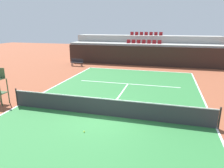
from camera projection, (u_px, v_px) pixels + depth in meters
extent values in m
plane|color=brown|center=(105.00, 116.00, 10.97)|extent=(80.00, 80.00, 0.00)
cube|color=#2D7238|center=(105.00, 116.00, 10.97)|extent=(11.00, 24.00, 0.01)
cube|color=white|center=(138.00, 70.00, 22.05)|extent=(11.00, 0.10, 0.00)
cube|color=white|center=(19.00, 105.00, 12.34)|extent=(0.10, 24.00, 0.00)
cube|color=white|center=(217.00, 128.00, 9.59)|extent=(0.10, 24.00, 0.00)
cube|color=white|center=(128.00, 84.00, 16.90)|extent=(8.26, 0.10, 0.00)
cube|color=white|center=(119.00, 96.00, 13.94)|extent=(0.10, 6.40, 0.00)
cube|color=black|center=(142.00, 56.00, 24.39)|extent=(18.57, 0.30, 2.29)
cube|color=#9E9E99|center=(143.00, 54.00, 25.61)|extent=(18.57, 2.40, 2.50)
cube|color=#9E9E99|center=(145.00, 48.00, 27.72)|extent=(18.57, 2.40, 3.37)
cube|color=maroon|center=(128.00, 43.00, 25.75)|extent=(0.44, 0.44, 0.04)
cube|color=maroon|center=(129.00, 41.00, 25.87)|extent=(0.44, 0.04, 0.40)
cube|color=maroon|center=(133.00, 43.00, 25.59)|extent=(0.44, 0.44, 0.04)
cube|color=maroon|center=(134.00, 41.00, 25.71)|extent=(0.44, 0.04, 0.40)
cube|color=maroon|center=(138.00, 43.00, 25.43)|extent=(0.44, 0.44, 0.04)
cube|color=maroon|center=(139.00, 41.00, 25.55)|extent=(0.44, 0.04, 0.40)
cube|color=maroon|center=(144.00, 43.00, 25.27)|extent=(0.44, 0.44, 0.04)
cube|color=maroon|center=(144.00, 41.00, 25.39)|extent=(0.44, 0.04, 0.40)
cube|color=maroon|center=(149.00, 43.00, 25.10)|extent=(0.44, 0.44, 0.04)
cube|color=maroon|center=(149.00, 41.00, 25.23)|extent=(0.44, 0.04, 0.40)
cube|color=maroon|center=(154.00, 44.00, 24.94)|extent=(0.44, 0.44, 0.04)
cube|color=maroon|center=(154.00, 42.00, 25.07)|extent=(0.44, 0.04, 0.40)
cube|color=maroon|center=(159.00, 44.00, 24.78)|extent=(0.44, 0.44, 0.04)
cube|color=maroon|center=(160.00, 42.00, 24.91)|extent=(0.44, 0.04, 0.40)
cube|color=maroon|center=(132.00, 35.00, 27.73)|extent=(0.44, 0.44, 0.04)
cube|color=maroon|center=(132.00, 33.00, 27.86)|extent=(0.44, 0.04, 0.40)
cube|color=maroon|center=(136.00, 35.00, 27.57)|extent=(0.44, 0.44, 0.04)
cube|color=maroon|center=(137.00, 33.00, 27.70)|extent=(0.44, 0.04, 0.40)
cube|color=maroon|center=(141.00, 35.00, 27.41)|extent=(0.44, 0.44, 0.04)
cube|color=maroon|center=(141.00, 33.00, 27.54)|extent=(0.44, 0.04, 0.40)
cube|color=maroon|center=(146.00, 35.00, 27.25)|extent=(0.44, 0.44, 0.04)
cube|color=maroon|center=(146.00, 33.00, 27.38)|extent=(0.44, 0.04, 0.40)
cube|color=maroon|center=(151.00, 35.00, 27.09)|extent=(0.44, 0.44, 0.04)
cube|color=maroon|center=(151.00, 33.00, 27.22)|extent=(0.44, 0.04, 0.40)
cube|color=maroon|center=(156.00, 35.00, 26.93)|extent=(0.44, 0.44, 0.04)
cube|color=maroon|center=(156.00, 34.00, 27.06)|extent=(0.44, 0.04, 0.40)
cube|color=maroon|center=(161.00, 35.00, 26.77)|extent=(0.44, 0.44, 0.04)
cube|color=maroon|center=(161.00, 34.00, 26.89)|extent=(0.44, 0.04, 0.40)
cylinder|color=black|center=(17.00, 97.00, 12.21)|extent=(0.08, 0.08, 1.07)
cylinder|color=black|center=(220.00, 118.00, 9.43)|extent=(0.08, 0.08, 1.07)
cube|color=#333338|center=(105.00, 108.00, 10.84)|extent=(10.90, 0.02, 0.92)
cube|color=white|center=(105.00, 99.00, 10.71)|extent=(10.90, 0.04, 0.05)
cylinder|color=#334C2D|center=(0.00, 94.00, 12.08)|extent=(0.06, 0.06, 1.55)
cylinder|color=#334C2D|center=(8.00, 91.00, 12.64)|extent=(0.06, 0.06, 1.55)
cube|color=#334C2D|center=(0.00, 93.00, 12.47)|extent=(0.70, 0.60, 0.04)
cube|color=#3F5938|center=(0.00, 73.00, 12.40)|extent=(0.60, 0.04, 0.60)
cube|color=#232328|center=(77.00, 62.00, 24.22)|extent=(1.50, 0.40, 0.05)
cube|color=#232328|center=(77.00, 60.00, 24.32)|extent=(1.50, 0.04, 0.36)
cube|color=#2D2D33|center=(72.00, 64.00, 24.31)|extent=(0.06, 0.06, 0.42)
cube|color=#2D2D33|center=(81.00, 65.00, 24.00)|extent=(0.06, 0.06, 0.42)
cube|color=#2D2D33|center=(73.00, 64.00, 24.56)|extent=(0.06, 0.06, 0.42)
cube|color=#2D2D33|center=(82.00, 64.00, 24.26)|extent=(0.06, 0.06, 0.42)
sphere|color=#CCE033|center=(84.00, 132.00, 9.24)|extent=(0.07, 0.07, 0.07)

